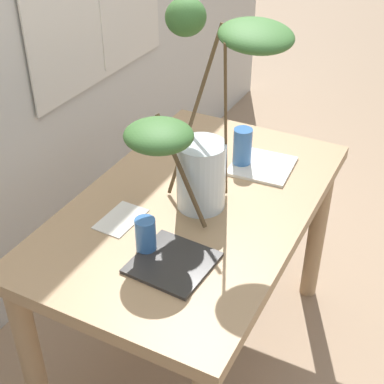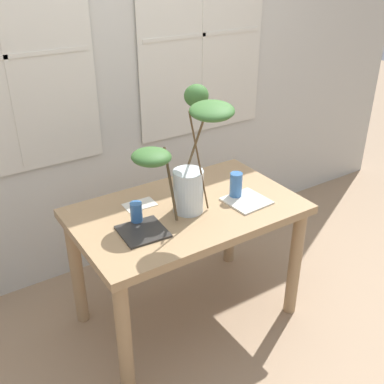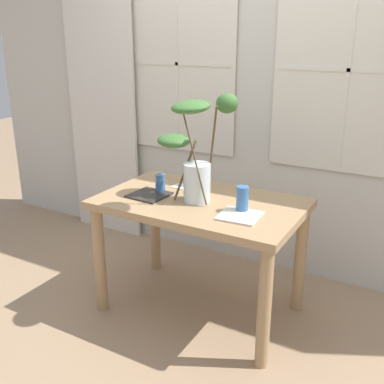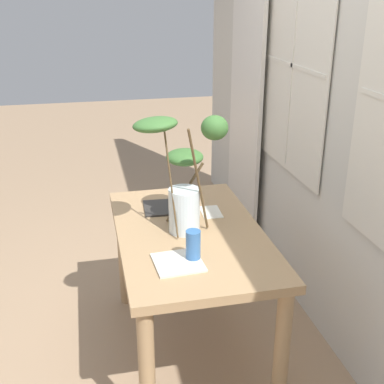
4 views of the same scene
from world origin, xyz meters
name	(u,v)px [view 2 (image 2 of 4)]	position (x,y,z in m)	size (l,w,h in m)	color
ground	(187,314)	(0.00, 0.00, 0.00)	(14.00, 14.00, 0.00)	#9E7F60
back_wall_with_windows	(112,67)	(0.00, 0.86, 1.34)	(5.16, 0.14, 2.68)	beige
dining_table	(187,227)	(0.00, 0.00, 0.63)	(1.22, 0.75, 0.76)	tan
vase_with_branches	(186,160)	(-0.02, -0.03, 1.06)	(0.53, 0.49, 0.65)	silver
drinking_glass_blue_left	(136,213)	(-0.30, 0.01, 0.82)	(0.06, 0.06, 0.11)	#386BAD
drinking_glass_blue_right	(236,185)	(0.29, -0.05, 0.83)	(0.07, 0.07, 0.15)	#386BAD
plate_square_left	(143,231)	(-0.31, -0.09, 0.76)	(0.22, 0.22, 0.01)	#2D2B28
plate_square_right	(247,201)	(0.31, -0.12, 0.76)	(0.22, 0.22, 0.01)	silver
napkin_folded	(140,205)	(-0.20, 0.16, 0.76)	(0.17, 0.11, 0.00)	silver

